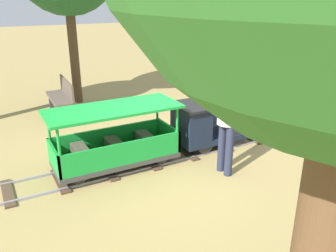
{
  "coord_description": "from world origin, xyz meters",
  "views": [
    {
      "loc": [
        4.69,
        -2.43,
        2.56
      ],
      "look_at": [
        0.0,
        0.13,
        0.55
      ],
      "focal_mm": 37.03,
      "sensor_mm": 36.0,
      "label": 1
    }
  ],
  "objects_px": {
    "locomotive": "(209,122)",
    "conductor_person": "(228,114)",
    "park_bench": "(62,98)",
    "passenger_car": "(115,144)"
  },
  "relations": [
    {
      "from": "conductor_person",
      "to": "park_bench",
      "type": "height_order",
      "value": "conductor_person"
    },
    {
      "from": "passenger_car",
      "to": "park_bench",
      "type": "bearing_deg",
      "value": -177.34
    },
    {
      "from": "locomotive",
      "to": "conductor_person",
      "type": "bearing_deg",
      "value": -20.29
    },
    {
      "from": "park_bench",
      "to": "conductor_person",
      "type": "bearing_deg",
      "value": 21.45
    },
    {
      "from": "locomotive",
      "to": "conductor_person",
      "type": "distance_m",
      "value": 1.09
    },
    {
      "from": "locomotive",
      "to": "passenger_car",
      "type": "bearing_deg",
      "value": -90.0
    },
    {
      "from": "passenger_car",
      "to": "conductor_person",
      "type": "bearing_deg",
      "value": 56.74
    },
    {
      "from": "locomotive",
      "to": "passenger_car",
      "type": "xyz_separation_m",
      "value": [
        0.0,
        -1.75,
        -0.06
      ]
    },
    {
      "from": "locomotive",
      "to": "passenger_car",
      "type": "height_order",
      "value": "locomotive"
    },
    {
      "from": "locomotive",
      "to": "park_bench",
      "type": "relative_size",
      "value": 1.1
    }
  ]
}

